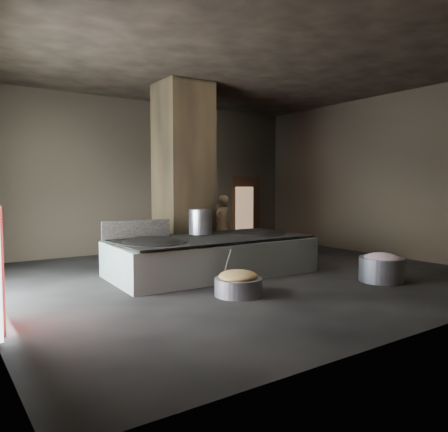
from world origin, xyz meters
TOP-DOWN VIEW (x-y plane):
  - floor at (0.00, 0.00)m, footprint 10.00×9.00m
  - ceiling at (0.00, 0.00)m, footprint 10.00×9.00m
  - back_wall at (0.00, 4.55)m, footprint 10.00×0.10m
  - front_wall at (0.00, -4.55)m, footprint 10.00×0.10m
  - right_wall at (5.05, 0.00)m, footprint 0.10×9.00m
  - pillar at (-0.30, 1.90)m, footprint 1.20×1.20m
  - hearth_platform at (-0.44, 0.39)m, footprint 4.50×2.30m
  - platform_cap at (-0.44, 0.39)m, footprint 4.32×2.07m
  - wok_left at (-1.89, 0.34)m, footprint 1.39×1.39m
  - wok_left_rim at (-1.89, 0.34)m, footprint 1.42×1.42m
  - wok_right at (0.91, 0.44)m, footprint 1.30×1.30m
  - wok_right_rim at (0.91, 0.44)m, footprint 1.33×1.33m
  - stock_pot at (-0.39, 0.94)m, footprint 0.54×0.54m
  - splash_guard at (-1.89, 1.14)m, footprint 1.54×0.12m
  - cook at (1.22, 2.42)m, footprint 0.71×0.57m
  - veg_basin at (-1.08, -1.50)m, footprint 1.09×1.09m
  - veg_fill at (-1.08, -1.50)m, footprint 0.70×0.70m
  - ladle at (-1.23, -1.35)m, footprint 0.06×0.34m
  - meat_basin at (2.05, -2.23)m, footprint 1.18×1.18m
  - meat_fill at (2.05, -2.23)m, footprint 0.75×0.75m
  - doorway_near at (1.20, 4.45)m, footprint 1.18×0.08m
  - doorway_near_glow at (1.08, 4.43)m, footprint 0.74×0.04m
  - doorway_far at (3.60, 4.45)m, footprint 1.18×0.08m
  - doorway_far_glow at (3.45, 4.32)m, footprint 0.74×0.04m

SIDE VIEW (x-z plane):
  - floor at x=0.00m, z-range -0.10..0.00m
  - veg_basin at x=-1.08m, z-range 0.00..0.31m
  - meat_basin at x=2.05m, z-range 0.00..0.49m
  - veg_fill at x=-1.08m, z-range 0.24..0.46m
  - hearth_platform at x=-0.44m, z-range 0.00..0.77m
  - meat_fill at x=2.05m, z-range 0.31..0.59m
  - ladle at x=-1.23m, z-range 0.25..0.85m
  - wok_left at x=-1.89m, z-range 0.56..0.94m
  - wok_right at x=0.91m, z-range 0.57..0.93m
  - platform_cap at x=-0.44m, z-range 0.80..0.83m
  - wok_left_rim at x=-1.89m, z-range 0.80..0.84m
  - wok_right_rim at x=0.91m, z-range 0.80..0.84m
  - cook at x=1.22m, z-range 0.00..1.70m
  - splash_guard at x=-1.89m, z-range 0.84..1.22m
  - doorway_near_glow at x=1.08m, z-range 0.17..1.93m
  - doorway_far_glow at x=3.45m, z-range 0.17..1.93m
  - doorway_near at x=1.20m, z-range -0.09..2.29m
  - doorway_far at x=3.60m, z-range -0.09..2.29m
  - stock_pot at x=-0.39m, z-range 0.84..1.42m
  - back_wall at x=0.00m, z-range 0.00..4.50m
  - front_wall at x=0.00m, z-range 0.00..4.50m
  - right_wall at x=5.05m, z-range 0.00..4.50m
  - pillar at x=-0.30m, z-range 0.00..4.50m
  - ceiling at x=0.00m, z-range 4.50..4.60m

